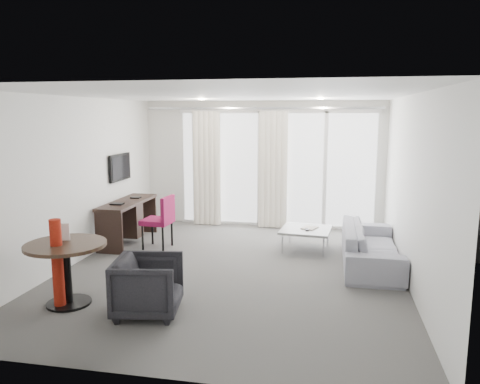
% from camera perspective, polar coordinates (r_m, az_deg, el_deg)
% --- Properties ---
extents(floor, '(5.00, 6.00, 0.00)m').
position_cam_1_polar(floor, '(7.17, -0.94, -9.48)').
color(floor, '#514F4C').
rests_on(floor, ground).
extents(ceiling, '(5.00, 6.00, 0.00)m').
position_cam_1_polar(ceiling, '(6.79, -1.00, 11.75)').
color(ceiling, white).
rests_on(ceiling, ground).
extents(wall_left, '(0.00, 6.00, 2.60)m').
position_cam_1_polar(wall_left, '(7.77, -19.30, 1.32)').
color(wall_left, silver).
rests_on(wall_left, ground).
extents(wall_right, '(0.00, 6.00, 2.60)m').
position_cam_1_polar(wall_right, '(6.80, 20.11, 0.17)').
color(wall_right, silver).
rests_on(wall_right, ground).
extents(wall_front, '(5.00, 0.00, 2.60)m').
position_cam_1_polar(wall_front, '(4.04, -9.95, -5.48)').
color(wall_front, silver).
rests_on(wall_front, ground).
extents(window_panel, '(4.00, 0.02, 2.38)m').
position_cam_1_polar(window_panel, '(9.75, 4.44, 2.79)').
color(window_panel, white).
rests_on(window_panel, ground).
extents(window_frame, '(4.10, 0.06, 2.44)m').
position_cam_1_polar(window_frame, '(9.73, 4.43, 2.78)').
color(window_frame, white).
rests_on(window_frame, ground).
extents(curtain_left, '(0.60, 0.20, 2.38)m').
position_cam_1_polar(curtain_left, '(9.86, -4.08, 2.87)').
color(curtain_left, white).
rests_on(curtain_left, ground).
extents(curtain_right, '(0.60, 0.20, 2.38)m').
position_cam_1_polar(curtain_right, '(9.59, 4.03, 2.69)').
color(curtain_right, white).
rests_on(curtain_right, ground).
extents(curtain_track, '(4.80, 0.04, 0.04)m').
position_cam_1_polar(curtain_track, '(9.56, 2.61, 10.19)').
color(curtain_track, '#B2B2B7').
rests_on(curtain_track, ceiling).
extents(downlight_a, '(0.12, 0.12, 0.02)m').
position_cam_1_polar(downlight_a, '(8.56, -4.72, 11.19)').
color(downlight_a, '#FFE0B2').
rests_on(downlight_a, ceiling).
extents(downlight_b, '(0.12, 0.12, 0.02)m').
position_cam_1_polar(downlight_b, '(8.24, 9.76, 11.15)').
color(downlight_b, '#FFE0B2').
rests_on(downlight_b, ceiling).
extents(desk, '(0.51, 1.63, 0.76)m').
position_cam_1_polar(desk, '(8.83, -13.47, -3.54)').
color(desk, black).
rests_on(desk, floor).
extents(tv, '(0.05, 0.80, 0.50)m').
position_cam_1_polar(tv, '(9.02, -14.44, 2.94)').
color(tv, black).
rests_on(tv, wall_left).
extents(desk_chair, '(0.54, 0.51, 0.93)m').
position_cam_1_polar(desk_chair, '(8.33, -10.08, -3.60)').
color(desk_chair, maroon).
rests_on(desk_chair, floor).
extents(round_table, '(1.22, 1.22, 0.78)m').
position_cam_1_polar(round_table, '(6.21, -20.31, -9.35)').
color(round_table, '#312116').
rests_on(round_table, floor).
extents(menu_card, '(0.12, 0.06, 0.22)m').
position_cam_1_polar(menu_card, '(6.25, -20.50, -6.07)').
color(menu_card, white).
rests_on(menu_card, round_table).
extents(red_lamp, '(0.25, 0.25, 1.10)m').
position_cam_1_polar(red_lamp, '(6.10, -21.36, -8.16)').
color(red_lamp, maroon).
rests_on(red_lamp, floor).
extents(tub_armchair, '(0.87, 0.85, 0.69)m').
position_cam_1_polar(tub_armchair, '(5.68, -11.15, -11.16)').
color(tub_armchair, black).
rests_on(tub_armchair, floor).
extents(coffee_table, '(0.91, 0.91, 0.37)m').
position_cam_1_polar(coffee_table, '(8.23, 8.01, -5.71)').
color(coffee_table, gray).
rests_on(coffee_table, floor).
extents(remote, '(0.07, 0.15, 0.02)m').
position_cam_1_polar(remote, '(8.09, 8.14, -4.72)').
color(remote, black).
rests_on(remote, coffee_table).
extents(magazine, '(0.30, 0.33, 0.02)m').
position_cam_1_polar(magazine, '(8.22, 8.49, -4.49)').
color(magazine, gray).
rests_on(magazine, coffee_table).
extents(sofa, '(0.83, 2.13, 0.62)m').
position_cam_1_polar(sofa, '(7.59, 15.66, -6.32)').
color(sofa, gray).
rests_on(sofa, floor).
extents(terrace_slab, '(5.60, 3.00, 0.12)m').
position_cam_1_polar(terrace_slab, '(11.44, 5.25, -2.62)').
color(terrace_slab, '#4D4D50').
rests_on(terrace_slab, ground).
extents(rattan_chair_a, '(0.59, 0.59, 0.80)m').
position_cam_1_polar(rattan_chair_a, '(10.61, 10.17, -1.15)').
color(rattan_chair_a, brown).
rests_on(rattan_chair_a, terrace_slab).
extents(rattan_chair_b, '(0.67, 0.67, 0.77)m').
position_cam_1_polar(rattan_chair_b, '(11.47, 13.99, -0.56)').
color(rattan_chair_b, brown).
rests_on(rattan_chair_b, terrace_slab).
extents(rattan_table, '(0.57, 0.57, 0.50)m').
position_cam_1_polar(rattan_table, '(11.20, 10.05, -1.37)').
color(rattan_table, brown).
rests_on(rattan_table, terrace_slab).
extents(balustrade, '(5.50, 0.06, 1.05)m').
position_cam_1_polar(balustrade, '(12.76, 5.96, 1.19)').
color(balustrade, '#B2B2B7').
rests_on(balustrade, terrace_slab).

